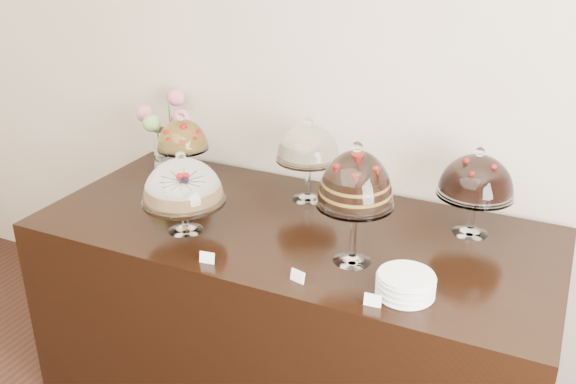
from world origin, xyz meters
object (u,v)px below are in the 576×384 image
at_px(cake_stand_choco_layer, 356,183).
at_px(flower_vase, 165,128).
at_px(display_counter, 293,314).
at_px(cake_stand_sugar_sponge, 183,184).
at_px(cake_stand_cheesecake, 308,146).
at_px(cake_stand_fruit_tart, 182,138).
at_px(plate_stack, 406,285).
at_px(cake_stand_dark_choco, 477,179).

relative_size(cake_stand_choco_layer, flower_vase, 1.24).
height_order(cake_stand_choco_layer, flower_vase, cake_stand_choco_layer).
distance_m(display_counter, cake_stand_sugar_sponge, 0.80).
relative_size(display_counter, cake_stand_sugar_sponge, 6.25).
bearing_deg(cake_stand_cheesecake, flower_vase, 175.25).
bearing_deg(cake_stand_fruit_tart, plate_stack, -22.89).
distance_m(cake_stand_choco_layer, cake_stand_fruit_tart, 1.10).
distance_m(display_counter, cake_stand_fruit_tart, 0.99).
bearing_deg(cake_stand_cheesecake, cake_stand_fruit_tart, -174.29).
xyz_separation_m(display_counter, cake_stand_choco_layer, (0.33, -0.17, 0.77)).
height_order(flower_vase, plate_stack, flower_vase).
bearing_deg(cake_stand_choco_layer, cake_stand_cheesecake, 130.39).
relative_size(cake_stand_dark_choco, cake_stand_fruit_tart, 1.08).
bearing_deg(display_counter, flower_vase, 158.24).
bearing_deg(flower_vase, cake_stand_cheesecake, -4.75).
height_order(cake_stand_sugar_sponge, flower_vase, flower_vase).
xyz_separation_m(cake_stand_choco_layer, plate_stack, (0.25, -0.15, -0.28)).
xyz_separation_m(display_counter, plate_stack, (0.58, -0.31, 0.49)).
distance_m(display_counter, cake_stand_cheesecake, 0.77).
height_order(cake_stand_sugar_sponge, plate_stack, cake_stand_sugar_sponge).
distance_m(cake_stand_fruit_tart, plate_stack, 1.40).
xyz_separation_m(cake_stand_fruit_tart, plate_stack, (1.28, -0.54, -0.18)).
bearing_deg(cake_stand_choco_layer, cake_stand_dark_choco, 49.77).
bearing_deg(cake_stand_sugar_sponge, display_counter, 29.50).
relative_size(display_counter, cake_stand_dark_choco, 5.79).
bearing_deg(plate_stack, cake_stand_cheesecake, 136.61).
xyz_separation_m(display_counter, cake_stand_fruit_tart, (-0.70, 0.22, 0.67)).
distance_m(cake_stand_dark_choco, plate_stack, 0.62).
distance_m(cake_stand_cheesecake, plate_stack, 0.90).
bearing_deg(display_counter, plate_stack, -28.53).
height_order(cake_stand_choco_layer, cake_stand_cheesecake, cake_stand_choco_layer).
xyz_separation_m(display_counter, cake_stand_cheesecake, (-0.06, 0.29, 0.71)).
bearing_deg(cake_stand_cheesecake, cake_stand_dark_choco, -1.83).
relative_size(display_counter, cake_stand_cheesecake, 5.57).
bearing_deg(display_counter, cake_stand_cheesecake, 101.40).
xyz_separation_m(cake_stand_dark_choco, plate_stack, (-0.11, -0.58, -0.20)).
bearing_deg(plate_stack, cake_stand_fruit_tart, 157.11).
bearing_deg(cake_stand_cheesecake, cake_stand_choco_layer, -49.61).
bearing_deg(cake_stand_fruit_tart, cake_stand_cheesecake, 5.71).
distance_m(cake_stand_choco_layer, cake_stand_cheesecake, 0.60).
distance_m(cake_stand_choco_layer, plate_stack, 0.40).
bearing_deg(cake_stand_dark_choco, cake_stand_fruit_tart, -178.36).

